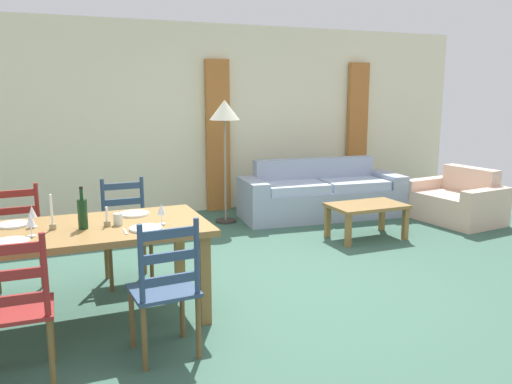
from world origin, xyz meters
TOP-DOWN VIEW (x-y plane):
  - ground_plane at (0.00, 0.00)m, footprint 9.60×9.60m
  - wall_far at (0.00, 3.30)m, footprint 9.60×0.16m
  - curtain_panel_left at (0.60, 3.16)m, footprint 0.35×0.08m
  - curtain_panel_right at (3.00, 3.16)m, footprint 0.35×0.08m
  - dining_table at (-1.59, -0.11)m, footprint 1.90×0.96m
  - dining_chair_near_left at (-2.02, -0.85)m, footprint 0.43×0.41m
  - dining_chair_near_right at (-1.12, -0.87)m, footprint 0.44×0.42m
  - dining_chair_far_left at (-2.05, 0.67)m, footprint 0.44×0.42m
  - dining_chair_far_right at (-1.13, 0.68)m, footprint 0.42×0.40m
  - dinner_plate_near_left at (-2.04, -0.36)m, footprint 0.24×0.24m
  - dinner_plate_near_right at (-1.14, -0.36)m, footprint 0.24×0.24m
  - fork_near_right at (-1.29, -0.36)m, footprint 0.02×0.17m
  - dinner_plate_far_left at (-2.04, 0.14)m, footprint 0.24×0.24m
  - dinner_plate_far_right at (-1.14, 0.14)m, footprint 0.24×0.24m
  - fork_far_right at (-1.29, 0.14)m, footprint 0.02×0.17m
  - wine_bottle at (-1.56, -0.15)m, footprint 0.07×0.07m
  - wine_glass_near_left at (-1.91, -0.23)m, footprint 0.06×0.06m
  - wine_glass_near_right at (-1.00, -0.25)m, footprint 0.06×0.06m
  - wine_glass_far_left at (-1.90, 0.04)m, footprint 0.06×0.06m
  - coffee_cup_primary at (-1.31, -0.14)m, footprint 0.07×0.07m
  - candle_tall at (-1.77, -0.09)m, footprint 0.05×0.05m
  - candle_short at (-1.39, -0.15)m, footprint 0.05×0.05m
  - couch at (1.81, 2.24)m, footprint 2.35×1.02m
  - coffee_table at (1.76, 1.02)m, footprint 0.90×0.56m
  - armchair_upholstered at (3.42, 1.28)m, footprint 0.93×1.25m
  - standing_lamp at (0.45, 2.42)m, footprint 0.40×0.40m

SIDE VIEW (x-z plane):
  - ground_plane at x=0.00m, z-range -0.02..0.00m
  - armchair_upholstered at x=3.42m, z-range -0.11..0.61m
  - couch at x=1.81m, z-range -0.11..0.69m
  - coffee_table at x=1.76m, z-range 0.15..0.57m
  - dining_chair_near_left at x=-2.02m, z-range 0.00..0.96m
  - dining_chair_near_right at x=-1.12m, z-range 0.00..0.96m
  - dining_chair_far_left at x=-2.05m, z-range 0.00..0.96m
  - dining_chair_far_right at x=-1.13m, z-range 0.00..0.96m
  - dining_table at x=-1.59m, z-range 0.29..1.04m
  - fork_near_right at x=-1.29m, z-range 0.75..0.76m
  - fork_far_right at x=-1.29m, z-range 0.75..0.76m
  - dinner_plate_near_left at x=-2.04m, z-range 0.75..0.77m
  - dinner_plate_near_right at x=-1.14m, z-range 0.75..0.77m
  - dinner_plate_far_left at x=-2.04m, z-range 0.75..0.77m
  - dinner_plate_far_right at x=-1.14m, z-range 0.75..0.77m
  - candle_short at x=-1.39m, z-range 0.71..0.86m
  - coffee_cup_primary at x=-1.31m, z-range 0.75..0.84m
  - candle_tall at x=-1.77m, z-range 0.69..0.96m
  - wine_glass_near_left at x=-1.91m, z-range 0.78..0.94m
  - wine_glass_near_right at x=-1.00m, z-range 0.78..0.94m
  - wine_glass_far_left at x=-1.90m, z-range 0.78..0.94m
  - wine_bottle at x=-1.56m, z-range 0.71..1.03m
  - curtain_panel_left at x=0.60m, z-range 0.00..2.20m
  - curtain_panel_right at x=3.00m, z-range 0.00..2.20m
  - wall_far at x=0.00m, z-range 0.00..2.70m
  - standing_lamp at x=0.45m, z-range 0.59..2.23m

